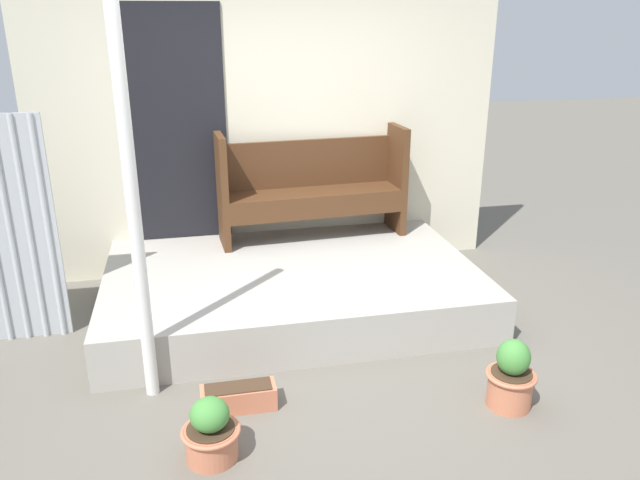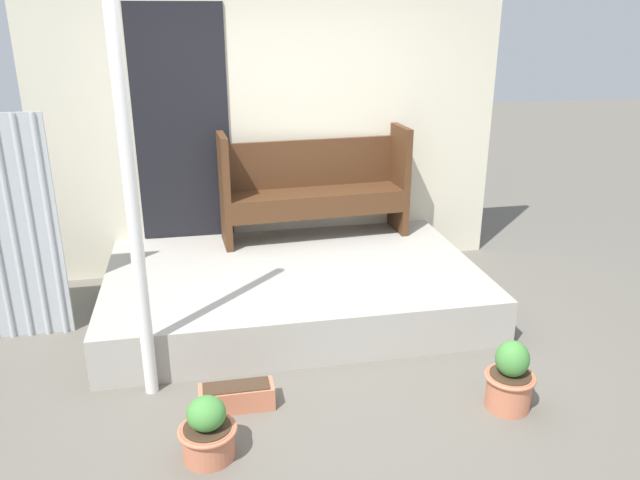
# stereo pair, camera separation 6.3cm
# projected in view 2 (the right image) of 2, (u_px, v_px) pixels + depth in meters

# --- Properties ---
(ground_plane) EXTENTS (24.00, 24.00, 0.00)m
(ground_plane) POSITION_uv_depth(u_px,v_px,m) (314.00, 368.00, 4.25)
(ground_plane) COLOR #666056
(porch_slab) EXTENTS (2.93, 1.87, 0.35)m
(porch_slab) POSITION_uv_depth(u_px,v_px,m) (293.00, 288.00, 5.05)
(porch_slab) COLOR #A8A399
(porch_slab) RESTS_ON ground_plane
(house_wall) EXTENTS (4.13, 0.08, 2.60)m
(house_wall) POSITION_uv_depth(u_px,v_px,m) (270.00, 129.00, 5.55)
(house_wall) COLOR beige
(house_wall) RESTS_ON ground_plane
(support_post) EXTENTS (0.08, 0.08, 2.34)m
(support_post) POSITION_uv_depth(u_px,v_px,m) (133.00, 217.00, 3.59)
(support_post) COLOR white
(support_post) RESTS_ON ground_plane
(bench) EXTENTS (1.68, 0.50, 0.97)m
(bench) POSITION_uv_depth(u_px,v_px,m) (314.00, 183.00, 5.54)
(bench) COLOR #4C2D19
(bench) RESTS_ON porch_slab
(flower_pot_left) EXTENTS (0.32, 0.32, 0.37)m
(flower_pot_left) POSITION_uv_depth(u_px,v_px,m) (208.00, 432.00, 3.35)
(flower_pot_left) COLOR #C67251
(flower_pot_left) RESTS_ON ground_plane
(flower_pot_middle) EXTENTS (0.31, 0.31, 0.45)m
(flower_pot_middle) POSITION_uv_depth(u_px,v_px,m) (510.00, 379.00, 3.77)
(flower_pot_middle) COLOR #C67251
(flower_pot_middle) RESTS_ON ground_plane
(planter_box_rect) EXTENTS (0.46, 0.17, 0.15)m
(planter_box_rect) POSITION_uv_depth(u_px,v_px,m) (237.00, 396.00, 3.80)
(planter_box_rect) COLOR #C67251
(planter_box_rect) RESTS_ON ground_plane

